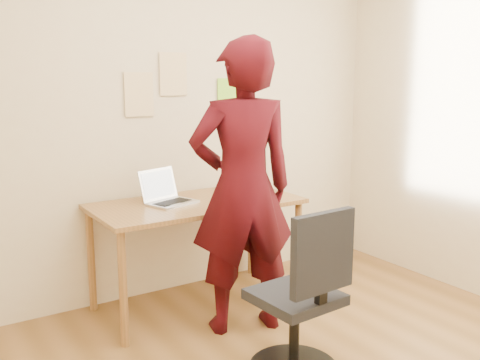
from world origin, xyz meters
TOP-DOWN VIEW (x-y plane):
  - room at (0.00, 0.00)m, footprint 3.58×3.58m
  - desk at (-0.05, 1.38)m, footprint 1.40×0.70m
  - laptop at (-0.24, 1.45)m, footprint 0.38×0.36m
  - paper_sheet at (0.35, 1.29)m, footprint 0.32×0.35m
  - phone at (0.09, 1.22)m, footprint 0.06×0.12m
  - wall_note_left at (-0.29, 1.74)m, footprint 0.21×0.00m
  - wall_note_mid at (-0.03, 1.74)m, footprint 0.21×0.00m
  - wall_note_right at (0.42, 1.74)m, footprint 0.18×0.00m
  - office_chair at (-0.03, 0.26)m, footprint 0.48×0.48m
  - person at (0.02, 0.91)m, footprint 0.75×0.59m

SIDE VIEW (x-z plane):
  - office_chair at x=-0.03m, z-range -0.07..0.86m
  - desk at x=-0.05m, z-range 0.28..1.02m
  - paper_sheet at x=0.35m, z-range 0.74..0.74m
  - phone at x=0.09m, z-range 0.74..0.75m
  - laptop at x=-0.24m, z-range 0.68..0.90m
  - person at x=0.02m, z-range 0.00..1.81m
  - room at x=0.00m, z-range -0.04..2.74m
  - wall_note_right at x=0.42m, z-range 1.32..1.56m
  - wall_note_left at x=-0.29m, z-range 1.30..1.60m
  - wall_note_mid at x=-0.03m, z-range 1.44..1.74m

